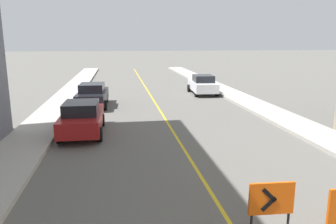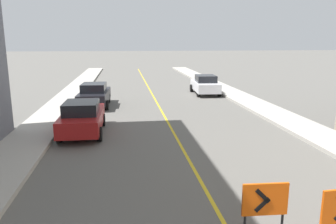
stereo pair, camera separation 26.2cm
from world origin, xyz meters
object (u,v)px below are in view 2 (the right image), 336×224
(arrow_barricade_primary, at_px, (265,202))
(parked_car_curb_near, at_px, (82,118))
(parked_car_curb_mid, at_px, (94,95))
(parked_car_curb_far, at_px, (205,85))

(arrow_barricade_primary, relative_size, parked_car_curb_near, 0.32)
(parked_car_curb_mid, bearing_deg, parked_car_curb_near, -87.46)
(arrow_barricade_primary, distance_m, parked_car_curb_near, 10.55)
(parked_car_curb_mid, bearing_deg, parked_car_curb_far, 27.99)
(parked_car_curb_near, xyz_separation_m, parked_car_curb_mid, (0.02, 6.70, 0.00))
(arrow_barricade_primary, relative_size, parked_car_curb_mid, 0.31)
(parked_car_curb_near, relative_size, parked_car_curb_mid, 0.99)
(parked_car_curb_mid, height_order, parked_car_curb_far, same)
(parked_car_curb_near, height_order, parked_car_curb_far, same)
(parked_car_curb_mid, bearing_deg, arrow_barricade_primary, -70.15)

